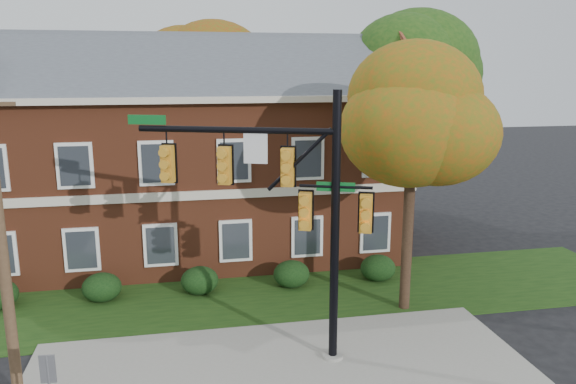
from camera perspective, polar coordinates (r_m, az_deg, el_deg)
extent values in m
cube|color=gray|center=(16.67, -0.88, -17.10)|extent=(14.00, 5.00, 0.08)
cube|color=#193811|center=(21.12, -3.33, -10.54)|extent=(30.00, 6.00, 0.04)
cube|color=brown|center=(25.73, -9.67, 1.61)|extent=(18.00, 8.00, 7.00)
cube|color=beige|center=(25.31, -9.97, 9.69)|extent=(18.80, 8.80, 0.24)
cube|color=beige|center=(21.78, -9.37, -0.34)|extent=(18.00, 0.12, 0.35)
ellipsoid|color=black|center=(21.63, -18.39, -9.18)|extent=(1.40, 1.26, 1.05)
ellipsoid|color=black|center=(21.43, -8.97, -8.87)|extent=(1.40, 1.26, 1.05)
ellipsoid|color=black|center=(21.80, 0.35, -8.33)|extent=(1.40, 1.26, 1.05)
ellipsoid|color=black|center=(22.71, 9.12, -7.63)|extent=(1.40, 1.26, 1.05)
cylinder|color=black|center=(19.60, 12.06, -3.76)|extent=(0.36, 0.36, 5.76)
ellipsoid|color=#B2480F|center=(18.93, 12.55, 6.76)|extent=(4.25, 4.25, 3.60)
ellipsoid|color=#B2480F|center=(18.81, 14.86, 8.44)|extent=(3.50, 3.50, 3.00)
cylinder|color=black|center=(29.09, 12.49, 2.78)|extent=(0.36, 0.36, 7.04)
ellipsoid|color=#153E10|center=(28.70, 12.91, 11.47)|extent=(5.95, 5.95, 5.04)
ellipsoid|color=#153E10|center=(28.59, 15.05, 12.56)|extent=(4.90, 4.90, 4.20)
cylinder|color=black|center=(33.60, -8.36, 4.76)|extent=(0.36, 0.36, 7.68)
ellipsoid|color=#9F2E0D|center=(33.31, -8.63, 12.97)|extent=(6.46, 6.46, 5.47)
ellipsoid|color=#9F2E0D|center=(32.82, -6.91, 14.08)|extent=(5.32, 5.32, 4.56)
cylinder|color=gray|center=(16.98, 4.55, -16.36)|extent=(0.62, 0.62, 0.18)
cylinder|color=black|center=(15.52, 4.79, -4.06)|extent=(0.31, 0.31, 7.72)
cylinder|color=black|center=(15.42, -5.36, 6.29)|extent=(5.24, 2.07, 0.18)
cylinder|color=black|center=(15.21, 4.88, 0.53)|extent=(1.89, 0.77, 0.09)
cube|color=orange|center=(16.16, -12.12, 2.80)|extent=(0.57, 0.48, 1.28)
cube|color=orange|center=(15.64, -6.46, 2.68)|extent=(0.57, 0.48, 1.28)
cube|color=orange|center=(15.27, -0.05, 2.52)|extent=(0.57, 0.48, 1.28)
cube|color=silver|center=(15.35, -3.32, 4.43)|extent=(0.64, 0.27, 0.83)
cube|color=#0C5D21|center=(16.22, -14.16, 7.13)|extent=(1.05, 0.42, 0.26)
cube|color=orange|center=(15.45, 1.76, -1.97)|extent=(0.57, 0.48, 1.28)
cube|color=orange|center=(15.34, 7.91, -2.20)|extent=(0.57, 0.48, 1.28)
cube|color=#0C5D21|center=(15.21, 4.88, 0.53)|extent=(1.00, 0.40, 0.25)
cylinder|color=#473421|center=(15.00, -27.06, -5.24)|extent=(0.27, 0.27, 8.11)
cube|color=slate|center=(13.58, -23.23, -16.19)|extent=(0.34, 0.08, 0.65)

